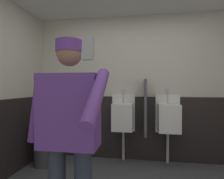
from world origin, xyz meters
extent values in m
cube|color=beige|center=(0.00, 1.75, 1.26)|extent=(4.20, 0.12, 2.53)
cube|color=black|center=(0.00, 1.67, 0.55)|extent=(3.60, 0.03, 1.11)
cube|color=white|center=(-0.24, 1.66, 0.83)|extent=(0.40, 0.05, 0.65)
cube|color=white|center=(-0.24, 1.49, 0.78)|extent=(0.34, 0.30, 0.45)
cylinder|color=#B7BABF|center=(-0.24, 1.65, 1.12)|extent=(0.04, 0.04, 0.24)
cylinder|color=#B7BABF|center=(-0.24, 1.62, 0.28)|extent=(0.05, 0.05, 0.55)
cube|color=white|center=(0.51, 1.66, 0.83)|extent=(0.40, 0.05, 0.65)
cube|color=white|center=(0.51, 1.49, 0.78)|extent=(0.34, 0.30, 0.45)
cylinder|color=#B7BABF|center=(0.51, 1.65, 1.12)|extent=(0.04, 0.04, 0.24)
cylinder|color=#B7BABF|center=(0.51, 1.62, 0.28)|extent=(0.05, 0.05, 0.55)
cube|color=#4C4C51|center=(0.13, 1.46, 0.95)|extent=(0.04, 0.40, 0.90)
cube|color=#60388C|center=(-0.49, -0.20, 1.09)|extent=(0.46, 0.24, 0.58)
cylinder|color=#60388C|center=(-0.77, -0.20, 1.11)|extent=(0.17, 0.09, 0.56)
cylinder|color=#60388C|center=(-0.21, -0.43, 1.22)|extent=(0.09, 0.50, 0.39)
sphere|color=#8C664C|center=(-0.49, -0.20, 1.54)|extent=(0.20, 0.20, 0.20)
cylinder|color=#60388C|center=(-0.49, -0.20, 1.60)|extent=(0.21, 0.21, 0.09)
cube|color=#A5A8B2|center=(-0.19, -0.71, 1.47)|extent=(0.06, 0.04, 0.11)
cylinder|color=#38383D|center=(-1.50, 1.18, 0.36)|extent=(0.29, 0.29, 0.73)
cube|color=silver|center=(-0.88, 1.65, 1.29)|extent=(0.10, 0.07, 0.18)
camera|label=1|loc=(0.07, -1.59, 1.28)|focal=29.65mm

